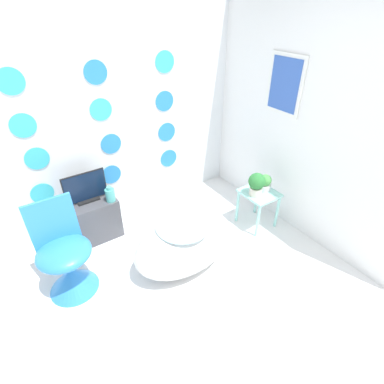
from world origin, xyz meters
The scene contains 11 objects.
ground_plane centered at (0.00, 0.00, 0.00)m, with size 12.00×12.00×0.00m, color white.
wall_back_dotted centered at (0.00, 2.18, 1.30)m, with size 4.23×0.05×2.60m.
wall_right centered at (1.63, 1.08, 1.30)m, with size 0.06×3.16×2.60m.
bathtub centered at (0.20, 0.95, 0.27)m, with size 1.01×0.62×0.54m.
chair centered at (-0.81, 1.29, 0.29)m, with size 0.47×0.47×0.90m.
tv_cabinet centered at (-0.39, 1.92, 0.24)m, with size 0.53×0.42×0.47m.
tv centered at (-0.39, 1.92, 0.62)m, with size 0.44×0.12×0.33m.
vase centered at (-0.19, 1.77, 0.55)m, with size 0.10×0.10×0.18m.
side_table centered at (1.27, 1.02, 0.36)m, with size 0.36×0.39×0.45m.
potted_plant_left centered at (1.19, 1.01, 0.60)m, with size 0.18×0.18×0.27m.
potted_plant_right centered at (1.35, 1.03, 0.55)m, with size 0.13×0.13×0.19m.
Camera 1 is at (-0.94, -0.88, 2.32)m, focal length 28.00 mm.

